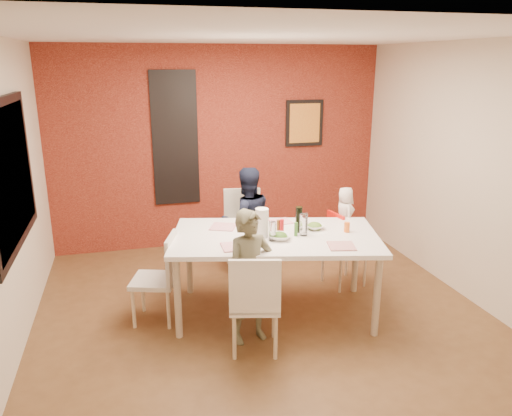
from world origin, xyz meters
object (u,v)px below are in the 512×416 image
object	(u,v)px
paper_towel_roll	(262,223)
child_far	(247,222)
dining_table	(275,242)
child_near	(250,277)
high_chair	(342,242)
chair_far	(243,225)
toddler	(345,215)
chair_near	(255,299)
chair_left	(162,274)
wine_bottle	(299,220)

from	to	relation	value
paper_towel_roll	child_far	bearing A→B (deg)	84.61
dining_table	child_near	distance (m)	0.59
high_chair	child_far	xyz separation A→B (m)	(-0.97, 0.58, 0.13)
high_chair	paper_towel_roll	xyz separation A→B (m)	(-1.07, -0.46, 0.46)
high_chair	child_near	distance (m)	1.56
chair_far	toddler	xyz separation A→B (m)	(0.98, -0.81, 0.29)
chair_near	high_chair	bearing A→B (deg)	-125.33
child_near	paper_towel_roll	xyz separation A→B (m)	(0.22, 0.42, 0.36)
paper_towel_roll	dining_table	bearing A→B (deg)	8.07
chair_left	toddler	world-z (taller)	toddler
chair_near	child_far	size ratio (longest dim) A/B	0.71
chair_far	paper_towel_roll	size ratio (longest dim) A/B	3.41
high_chair	child_far	size ratio (longest dim) A/B	0.67
chair_near	chair_far	size ratio (longest dim) A/B	0.96
chair_far	toddler	bearing A→B (deg)	-31.34
toddler	paper_towel_roll	distance (m)	1.19
child_far	chair_near	bearing A→B (deg)	73.57
dining_table	child_near	bearing A→B (deg)	-129.69
child_near	dining_table	bearing A→B (deg)	36.42
chair_near	high_chair	size ratio (longest dim) A/B	1.07
chair_near	chair_left	xyz separation A→B (m)	(-0.73, 0.80, -0.02)
chair_left	toddler	bearing A→B (deg)	116.43
chair_near	child_near	world-z (taller)	child_near
chair_near	child_near	bearing A→B (deg)	-80.69
child_near	wine_bottle	distance (m)	0.85
wine_bottle	chair_near	bearing A→B (deg)	-132.04
child_near	toddler	xyz separation A→B (m)	(1.31, 0.89, 0.21)
wine_bottle	paper_towel_roll	size ratio (longest dim) A/B	0.91
child_far	paper_towel_roll	size ratio (longest dim) A/B	4.60
child_near	paper_towel_roll	world-z (taller)	child_near
toddler	wine_bottle	size ratio (longest dim) A/B	2.44
chair_near	dining_table	bearing A→B (deg)	-105.37
chair_left	paper_towel_roll	xyz separation A→B (m)	(0.97, -0.14, 0.48)
child_far	wine_bottle	world-z (taller)	child_far
child_far	paper_towel_roll	bearing A→B (deg)	79.54
high_chair	paper_towel_roll	bearing A→B (deg)	101.10
high_chair	dining_table	bearing A→B (deg)	103.22
dining_table	chair_far	bearing A→B (deg)	91.49
chair_left	high_chair	size ratio (longest dim) A/B	1.02
chair_far	child_far	distance (m)	0.27
chair_far	chair_near	bearing A→B (deg)	-91.82
wine_bottle	child_far	bearing A→B (deg)	106.78
high_chair	child_far	bearing A→B (deg)	47.16
chair_near	chair_far	world-z (taller)	chair_far
toddler	wine_bottle	world-z (taller)	toddler
chair_left	paper_towel_roll	distance (m)	1.09
child_near	wine_bottle	bearing A→B (deg)	23.17
chair_near	toddler	bearing A→B (deg)	-125.55
chair_left	wine_bottle	xyz separation A→B (m)	(1.37, -0.10, 0.47)
chair_left	high_chair	bearing A→B (deg)	116.28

